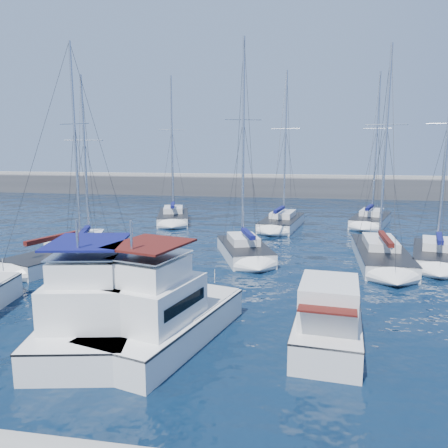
% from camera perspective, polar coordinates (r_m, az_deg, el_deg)
% --- Properties ---
extents(ground, '(220.00, 220.00, 0.00)m').
position_cam_1_polar(ground, '(21.05, -4.21, -11.74)').
color(ground, black).
rests_on(ground, ground).
extents(breakwater, '(160.00, 6.00, 4.45)m').
position_cam_1_polar(breakwater, '(71.44, 5.90, 4.56)').
color(breakwater, '#424244').
rests_on(breakwater, ground).
extents(motor_yacht_port_inner, '(5.21, 9.07, 4.69)m').
position_cam_1_polar(motor_yacht_port_inner, '(19.00, -16.20, -10.92)').
color(motor_yacht_port_inner, white).
rests_on(motor_yacht_port_inner, ground).
extents(motor_yacht_stbd_inner, '(5.22, 8.31, 4.69)m').
position_cam_1_polar(motor_yacht_stbd_inner, '(17.95, -7.94, -11.87)').
color(motor_yacht_stbd_inner, white).
rests_on(motor_yacht_stbd_inner, ground).
extents(motor_yacht_stbd_outer, '(3.13, 6.38, 3.20)m').
position_cam_1_polar(motor_yacht_stbd_outer, '(18.16, 13.44, -12.43)').
color(motor_yacht_stbd_outer, silver).
rests_on(motor_yacht_stbd_outer, ground).
extents(sailboat_mid_a, '(5.05, 7.48, 13.18)m').
position_cam_1_polar(sailboat_mid_a, '(33.73, -17.29, -2.90)').
color(sailboat_mid_a, white).
rests_on(sailboat_mid_a, ground).
extents(sailboat_mid_b, '(5.91, 9.55, 14.94)m').
position_cam_1_polar(sailboat_mid_b, '(31.82, -19.24, -3.77)').
color(sailboat_mid_b, silver).
rests_on(sailboat_mid_b, ground).
extents(sailboat_mid_c, '(5.05, 7.49, 15.50)m').
position_cam_1_polar(sailboat_mid_c, '(31.29, 2.66, -3.37)').
color(sailboat_mid_c, white).
rests_on(sailboat_mid_c, ground).
extents(sailboat_mid_d, '(3.44, 9.70, 14.86)m').
position_cam_1_polar(sailboat_mid_d, '(31.98, 19.79, -3.75)').
color(sailboat_mid_d, silver).
rests_on(sailboat_mid_d, ground).
extents(sailboat_mid_e, '(4.70, 7.62, 14.94)m').
position_cam_1_polar(sailboat_mid_e, '(33.12, 26.09, -3.68)').
color(sailboat_mid_e, white).
rests_on(sailboat_mid_e, ground).
extents(sailboat_back_a, '(4.93, 8.29, 15.32)m').
position_cam_1_polar(sailboat_back_a, '(46.40, -6.64, 0.96)').
color(sailboat_back_a, silver).
rests_on(sailboat_back_a, ground).
extents(sailboat_back_b, '(4.46, 8.48, 15.28)m').
position_cam_1_polar(sailboat_back_b, '(43.21, 7.56, 0.25)').
color(sailboat_back_b, white).
rests_on(sailboat_back_b, ground).
extents(sailboat_back_c, '(5.11, 7.88, 15.40)m').
position_cam_1_polar(sailboat_back_c, '(46.63, 18.61, 0.55)').
color(sailboat_back_c, white).
rests_on(sailboat_back_c, ground).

